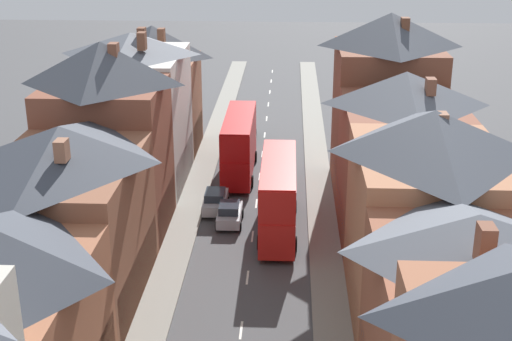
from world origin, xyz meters
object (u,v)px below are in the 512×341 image
car_near_blue (246,131)px  car_parked_left_a (230,213)px  car_parked_right_a (215,201)px  double_decker_bus_mid_street (239,144)px  double_decker_bus_lead (278,195)px

car_near_blue → car_parked_left_a: 20.43m
car_parked_left_a → car_parked_right_a: size_ratio=0.93×
double_decker_bus_mid_street → car_parked_right_a: 8.44m
car_parked_left_a → double_decker_bus_mid_street: bearing=90.0°
double_decker_bus_lead → car_parked_right_a: double_decker_bus_lead is taller
car_near_blue → car_parked_right_a: car_near_blue is taller
double_decker_bus_mid_street → car_parked_right_a: bearing=-99.1°
double_decker_bus_lead → car_near_blue: size_ratio=2.43×
double_decker_bus_mid_street → car_parked_left_a: size_ratio=2.83×
double_decker_bus_lead → car_near_blue: double_decker_bus_lead is taller
double_decker_bus_mid_street → car_parked_left_a: bearing=-90.0°
double_decker_bus_mid_street → car_parked_right_a: (-1.29, -8.10, -1.97)m
double_decker_bus_lead → double_decker_bus_mid_street: same height
double_decker_bus_mid_street → car_near_blue: bearing=89.9°
double_decker_bus_mid_street → car_near_blue: size_ratio=2.43×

